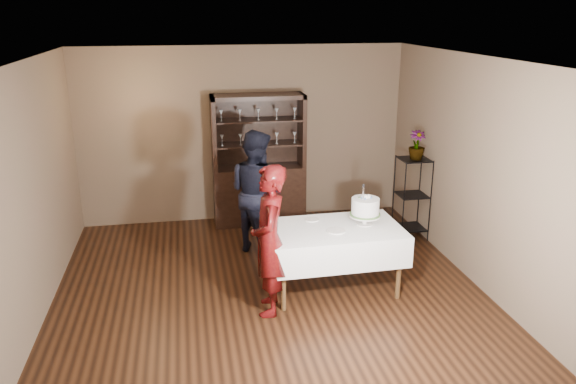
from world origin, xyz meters
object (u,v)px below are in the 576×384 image
Objects in this scene: man at (256,192)px; woman at (269,241)px; cake at (365,208)px; cake_table at (334,242)px; china_hutch at (259,181)px; potted_plant at (417,145)px; plant_etagere at (412,195)px.

woman is at bearing 139.79° from man.
cake_table is at bearing -173.46° from cake.
china_hutch reaches higher than cake_table.
cake_table is 3.89× the size of potted_plant.
china_hutch is 2.78m from woman.
potted_plant reaches higher than cake_table.
cake_table is 0.55m from cake.
woman is at bearing -161.62° from cake.
potted_plant is (2.35, 1.69, 0.56)m from woman.
woman reaches higher than cake.
cake is (0.38, 0.04, 0.39)m from cake_table.
china_hutch is 2.56m from cake.
man is at bearing -99.53° from china_hutch.
man reaches higher than woman.
plant_etagere is 0.74m from potted_plant.
cake is at bearing -68.49° from china_hutch.
woman is (-0.26, -2.77, 0.17)m from china_hutch.
man reaches higher than potted_plant.
woman is 0.99× the size of man.
potted_plant is at bearing -68.38° from plant_etagere.
plant_etagere is 2.38× the size of cake.
man is (-0.18, -1.08, 0.18)m from china_hutch.
potted_plant is (2.27, 0.01, 0.54)m from man.
plant_etagere is 0.71× the size of man.
cake_table is 1.53m from man.
china_hutch is 2.33m from plant_etagere.
china_hutch is at bearing 102.81° from cake_table.
cake_table is at bearing -139.11° from potted_plant.
potted_plant reaches higher than cake.
china_hutch is 3.97× the size of cake.
plant_etagere is 1.78m from cake.
potted_plant is at bearing 133.50° from woman.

